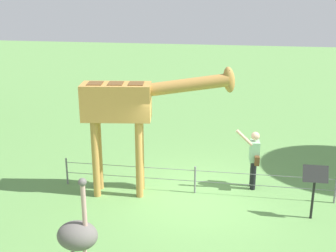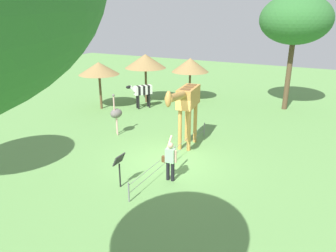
# 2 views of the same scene
# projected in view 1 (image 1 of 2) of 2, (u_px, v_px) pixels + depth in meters

# --- Properties ---
(ground_plane) EXTENTS (60.00, 60.00, 0.00)m
(ground_plane) POSITION_uv_depth(u_px,v_px,m) (194.00, 197.00, 11.19)
(ground_plane) COLOR #60934C
(giraffe) EXTENTS (3.80, 0.98, 3.36)m
(giraffe) POSITION_uv_depth(u_px,v_px,m) (129.00, 108.00, 10.73)
(giraffe) COLOR #BC8942
(giraffe) RESTS_ON ground_plane
(visitor) EXTENTS (0.65, 0.58, 1.69)m
(visitor) POSITION_uv_depth(u_px,v_px,m) (254.00, 157.00, 11.42)
(visitor) COLOR black
(visitor) RESTS_ON ground_plane
(ostrich) EXTENTS (0.70, 0.56, 2.25)m
(ostrich) POSITION_uv_depth(u_px,v_px,m) (78.00, 236.00, 7.32)
(ostrich) COLOR #CC9E93
(ostrich) RESTS_ON ground_plane
(info_sign) EXTENTS (0.56, 0.21, 1.32)m
(info_sign) POSITION_uv_depth(u_px,v_px,m) (315.00, 181.00, 9.88)
(info_sign) COLOR black
(info_sign) RESTS_ON ground_plane
(wire_fence) EXTENTS (7.05, 0.05, 0.75)m
(wire_fence) POSITION_uv_depth(u_px,v_px,m) (195.00, 179.00, 11.28)
(wire_fence) COLOR slate
(wire_fence) RESTS_ON ground_plane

